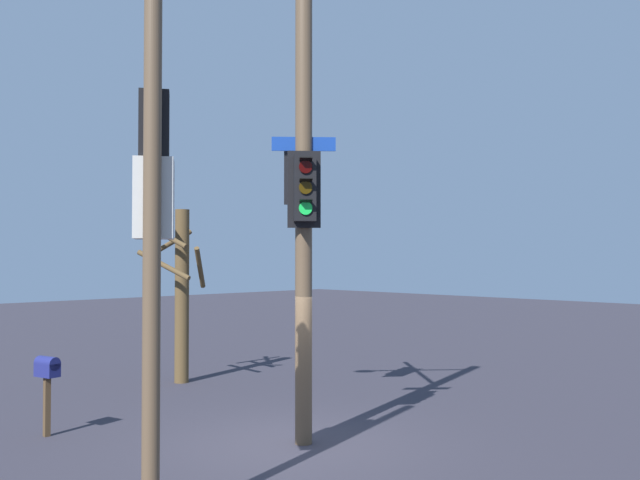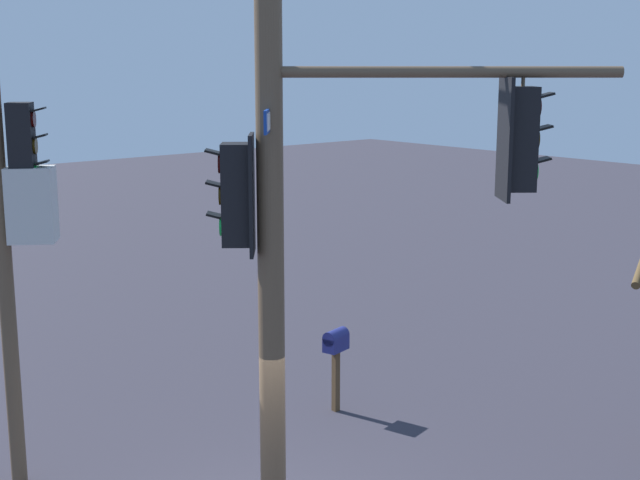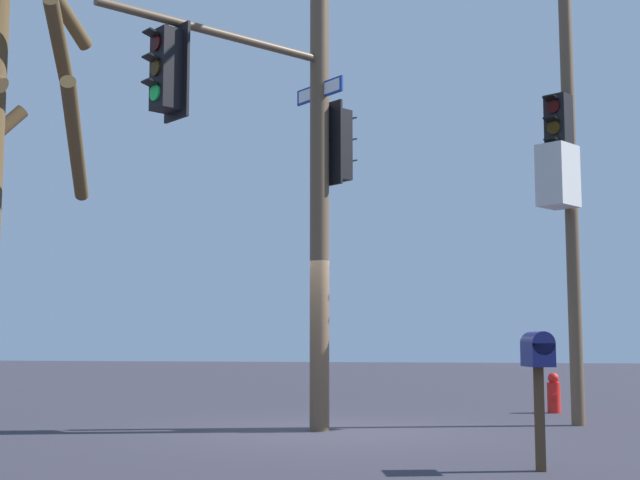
{
  "view_description": "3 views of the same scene",
  "coord_description": "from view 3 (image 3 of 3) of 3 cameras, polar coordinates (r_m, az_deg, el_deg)",
  "views": [
    {
      "loc": [
        -8.72,
        7.92,
        3.17
      ],
      "look_at": [
        -0.1,
        -0.58,
        3.47
      ],
      "focal_mm": 38.9,
      "sensor_mm": 36.0,
      "label": 1
    },
    {
      "loc": [
        -5.82,
        -7.71,
        5.73
      ],
      "look_at": [
        0.29,
        -0.57,
        3.82
      ],
      "focal_mm": 49.94,
      "sensor_mm": 36.0,
      "label": 2
    },
    {
      "loc": [
        12.8,
        2.09,
        1.32
      ],
      "look_at": [
        -0.55,
        -0.27,
        2.87
      ],
      "focal_mm": 49.33,
      "sensor_mm": 36.0,
      "label": 3
    }
  ],
  "objects": [
    {
      "name": "main_signal_pole_assembly",
      "position": [
        13.17,
        -0.94,
        8.19
      ],
      "size": [
        3.46,
        5.01,
        8.55
      ],
      "rotation": [
        0.0,
        0.0,
        5.58
      ],
      "color": "brown",
      "rests_on": "ground"
    },
    {
      "name": "fire_hydrant",
      "position": [
        16.84,
        14.93,
        -9.62
      ],
      "size": [
        0.38,
        0.24,
        0.73
      ],
      "color": "red",
      "rests_on": "ground"
    },
    {
      "name": "ground_plane",
      "position": [
        13.04,
        0.75,
        -12.33
      ],
      "size": [
        80.0,
        80.0,
        0.0
      ],
      "primitive_type": "plane",
      "color": "#302E38"
    },
    {
      "name": "mailbox",
      "position": [
        9.38,
        13.96,
        -7.62
      ],
      "size": [
        0.48,
        0.33,
        1.41
      ],
      "rotation": [
        0.0,
        0.0,
        4.94
      ],
      "color": "#4C3823",
      "rests_on": "ground"
    },
    {
      "name": "secondary_pole_assembly",
      "position": [
        14.49,
        15.54,
        3.74
      ],
      "size": [
        0.81,
        0.72,
        6.93
      ],
      "rotation": [
        0.0,
        0.0,
        5.68
      ],
      "color": "brown",
      "rests_on": "ground"
    }
  ]
}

